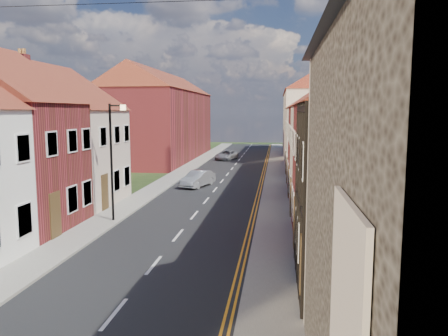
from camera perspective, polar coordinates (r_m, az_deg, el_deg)
road at (r=32.12m, az=-1.18°, el=-2.85°), size 7.00×90.00×0.02m
pavement_left at (r=33.02m, az=-8.77°, el=-2.57°), size 1.80×90.00×0.12m
pavement_right at (r=31.79m, az=6.70°, el=-2.92°), size 1.80×90.00×0.12m
cottage_r_tudor at (r=14.81m, az=25.65°, el=1.79°), size 8.30×5.20×9.00m
cottage_r_white_near at (r=19.99m, az=20.85°, el=3.32°), size 8.30×6.00×9.00m
cottage_r_cream_mid at (r=25.26m, az=17.96°, el=4.21°), size 8.30×5.20×9.00m
cottage_r_pink at (r=30.58m, az=16.06°, el=4.76°), size 8.30×6.00×9.00m
cottage_r_white_far at (r=35.92m, az=14.73°, el=5.17°), size 8.30×5.20×9.00m
cottage_r_cream_far at (r=41.27m, az=13.74°, el=5.45°), size 8.30×6.00×9.00m
cottage_l_pink at (r=28.72m, az=-21.82°, el=4.17°), size 8.30×6.30×8.80m
block_right_far at (r=56.48m, az=11.98°, el=6.80°), size 8.30×24.20×10.50m
block_left_far at (r=53.12m, az=-8.10°, el=6.86°), size 8.30×24.20×10.50m
lamppost at (r=22.97m, az=-14.31°, el=1.70°), size 0.88×0.15×6.00m
car_mid at (r=33.45m, az=-3.43°, el=-1.41°), size 2.36×3.93×1.22m
car_distant at (r=51.89m, az=0.34°, el=1.69°), size 2.74×4.39×1.13m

